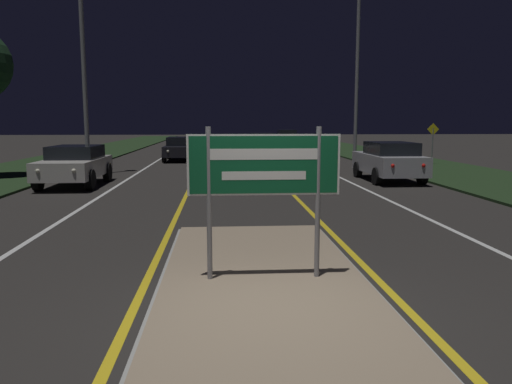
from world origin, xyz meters
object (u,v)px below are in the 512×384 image
(highway_sign, at_px, (264,172))
(car_approaching_1, at_px, (181,148))
(car_receding_3, at_px, (286,137))
(car_receding_2, at_px, (262,141))
(streetlight_left_near, at_px, (81,1))
(streetlight_right_near, at_px, (358,33))
(car_receding_0, at_px, (389,161))
(car_receding_1, at_px, (279,149))
(car_approaching_0, at_px, (75,164))
(warning_sign, at_px, (433,140))

(highway_sign, bearing_deg, car_approaching_1, 97.28)
(car_approaching_1, bearing_deg, car_receding_3, 65.06)
(car_receding_2, relative_size, car_approaching_1, 1.09)
(streetlight_left_near, height_order, streetlight_right_near, streetlight_left_near)
(car_receding_0, height_order, car_receding_3, car_receding_0)
(car_receding_1, height_order, car_receding_2, car_receding_1)
(car_receding_3, bearing_deg, car_receding_1, -98.64)
(streetlight_left_near, xyz_separation_m, car_receding_0, (11.87, -2.94, -6.24))
(highway_sign, xyz_separation_m, car_receding_0, (5.75, 11.74, -0.79))
(car_receding_2, height_order, car_receding_3, car_receding_3)
(car_receding_0, height_order, car_approaching_0, car_receding_0)
(streetlight_left_near, height_order, car_receding_1, streetlight_left_near)
(highway_sign, height_order, warning_sign, highway_sign)
(highway_sign, relative_size, streetlight_right_near, 0.20)
(warning_sign, bearing_deg, streetlight_right_near, 149.63)
(car_receding_2, xyz_separation_m, car_receding_3, (2.95, 7.27, 0.08))
(car_receding_0, distance_m, car_approaching_1, 13.59)
(car_receding_2, distance_m, warning_sign, 17.02)
(car_receding_2, xyz_separation_m, warning_sign, (7.41, -15.31, 0.63))
(highway_sign, bearing_deg, car_receding_0, 63.89)
(streetlight_right_near, distance_m, car_receding_1, 7.33)
(highway_sign, bearing_deg, car_receding_1, 82.79)
(highway_sign, distance_m, streetlight_right_near, 21.70)
(car_receding_0, distance_m, car_approaching_0, 11.42)
(car_receding_3, bearing_deg, car_approaching_0, -111.04)
(car_approaching_1, bearing_deg, car_receding_0, -50.77)
(car_receding_2, bearing_deg, car_approaching_0, -110.69)
(car_receding_2, bearing_deg, highway_sign, -94.64)
(highway_sign, relative_size, car_receding_1, 0.46)
(car_receding_3, xyz_separation_m, warning_sign, (4.46, -22.58, 0.55))
(car_receding_1, xyz_separation_m, car_approaching_0, (-8.17, -8.75, -0.05))
(streetlight_right_near, relative_size, car_receding_1, 2.31)
(streetlight_left_near, xyz_separation_m, streetlight_right_near, (12.80, 5.28, -0.19))
(car_approaching_0, bearing_deg, car_approaching_1, 75.81)
(highway_sign, xyz_separation_m, streetlight_right_near, (6.68, 19.96, 5.26))
(car_receding_3, distance_m, car_approaching_0, 31.50)
(car_receding_3, height_order, car_approaching_0, car_receding_3)
(car_receding_1, height_order, car_receding_3, car_receding_1)
(car_receding_1, xyz_separation_m, car_approaching_1, (-5.36, 2.38, -0.08))
(highway_sign, relative_size, car_approaching_1, 0.49)
(highway_sign, bearing_deg, streetlight_right_near, 71.51)
(car_approaching_1, bearing_deg, streetlight_right_near, -13.60)
(streetlight_right_near, bearing_deg, streetlight_left_near, -157.57)
(streetlight_right_near, bearing_deg, car_receding_2, 106.64)
(streetlight_right_near, bearing_deg, car_receding_1, -178.89)
(car_receding_3, height_order, warning_sign, warning_sign)
(car_receding_0, distance_m, car_receding_1, 8.76)
(streetlight_left_near, relative_size, streetlight_right_near, 1.05)
(streetlight_right_near, bearing_deg, car_receding_0, -96.41)
(car_approaching_0, bearing_deg, warning_sign, 23.38)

